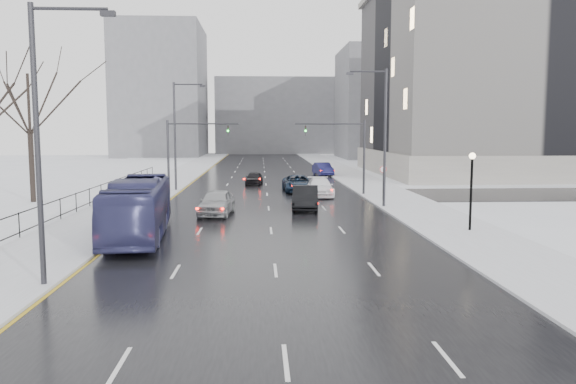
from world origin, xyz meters
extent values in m
cube|color=black|center=(0.00, 60.00, 0.02)|extent=(16.00, 150.00, 0.04)
cube|color=black|center=(0.00, 48.00, 0.02)|extent=(130.00, 10.00, 0.04)
cube|color=silver|center=(-10.50, 60.00, 0.08)|extent=(5.00, 150.00, 0.16)
cube|color=silver|center=(10.50, 60.00, 0.08)|extent=(5.00, 150.00, 0.16)
cube|color=white|center=(-20.00, 60.00, 0.06)|extent=(14.00, 150.00, 0.12)
cube|color=black|center=(-13.00, 30.00, 1.41)|extent=(0.04, 70.00, 0.05)
cube|color=black|center=(-13.00, 30.00, 0.41)|extent=(0.04, 70.00, 0.05)
cylinder|color=black|center=(-13.00, 30.00, 0.81)|extent=(0.06, 0.06, 1.30)
cylinder|color=#2D2D33|center=(8.40, 40.00, 5.00)|extent=(0.20, 0.20, 10.00)
cylinder|color=#2D2D33|center=(7.10, 40.00, 9.80)|extent=(2.60, 0.12, 0.12)
cube|color=#2D2D33|center=(5.80, 40.00, 9.65)|extent=(0.50, 0.25, 0.18)
cylinder|color=#2D2D33|center=(-8.40, 20.00, 5.00)|extent=(0.20, 0.20, 10.00)
cylinder|color=#2D2D33|center=(-7.10, 20.00, 9.80)|extent=(2.60, 0.12, 0.12)
cube|color=#2D2D33|center=(-5.80, 20.00, 9.65)|extent=(0.50, 0.25, 0.18)
cylinder|color=#2D2D33|center=(-8.40, 52.00, 5.00)|extent=(0.20, 0.20, 10.00)
cylinder|color=#2D2D33|center=(-7.10, 52.00, 9.80)|extent=(2.60, 0.12, 0.12)
cube|color=#2D2D33|center=(-5.80, 52.00, 9.65)|extent=(0.50, 0.25, 0.18)
cylinder|color=black|center=(11.00, 30.00, 2.16)|extent=(0.14, 0.14, 4.00)
sphere|color=#FFE5B2|center=(11.00, 30.00, 4.26)|extent=(0.36, 0.36, 0.36)
cylinder|color=#2D2D33|center=(8.40, 48.00, 3.25)|extent=(0.20, 0.20, 6.50)
cylinder|color=#2D2D33|center=(5.40, 48.00, 6.20)|extent=(6.00, 0.12, 0.12)
imported|color=#2D2D33|center=(3.30, 48.00, 5.60)|extent=(0.15, 0.18, 0.90)
sphere|color=#19FF33|center=(3.30, 47.85, 5.60)|extent=(0.16, 0.16, 0.16)
cylinder|color=#2D2D33|center=(-8.40, 48.00, 3.25)|extent=(0.20, 0.20, 6.50)
cylinder|color=#2D2D33|center=(-5.40, 48.00, 6.20)|extent=(6.00, 0.12, 0.12)
imported|color=#2D2D33|center=(-3.30, 48.00, 5.60)|extent=(0.15, 0.18, 0.90)
sphere|color=#19FF33|center=(-3.30, 47.85, 5.60)|extent=(0.16, 0.16, 0.16)
cylinder|color=#2D2D33|center=(9.20, 44.00, 1.41)|extent=(0.06, 0.06, 2.50)
cylinder|color=white|center=(9.20, 44.00, 2.56)|extent=(0.60, 0.03, 0.60)
torus|color=#B20C0C|center=(9.20, 44.00, 2.56)|extent=(0.58, 0.06, 0.58)
cube|color=gray|center=(35.00, 72.00, 12.00)|extent=(40.00, 30.00, 24.00)
cube|color=gray|center=(35.00, 72.00, 1.50)|extent=(40.60, 30.60, 3.00)
cube|color=slate|center=(28.00, 115.00, 11.00)|extent=(24.00, 20.00, 22.00)
cube|color=slate|center=(-22.00, 125.00, 14.00)|extent=(18.00, 22.00, 28.00)
cube|color=slate|center=(4.00, 140.00, 9.00)|extent=(30.00, 18.00, 18.00)
imported|color=navy|center=(-7.00, 29.40, 1.59)|extent=(3.65, 11.31, 3.10)
imported|color=#9EA0A3|center=(-3.50, 37.04, 0.88)|extent=(2.50, 5.14, 1.69)
imported|color=black|center=(2.60, 39.30, 0.88)|extent=(2.22, 5.23, 1.68)
imported|color=#132239|center=(2.84, 50.89, 0.80)|extent=(2.77, 5.58, 1.52)
imported|color=white|center=(4.50, 47.35, 0.81)|extent=(2.30, 5.35, 1.54)
imported|color=black|center=(-1.22, 57.86, 0.71)|extent=(1.98, 4.09, 1.35)
imported|color=navy|center=(7.20, 69.07, 0.84)|extent=(2.34, 5.06, 1.61)
camera|label=1|loc=(-0.60, -0.12, 5.66)|focal=35.00mm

